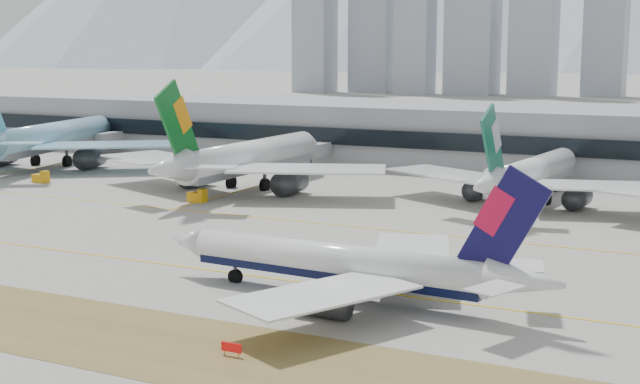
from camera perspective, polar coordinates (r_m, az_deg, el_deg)
The scene contains 11 objects.
ground at distance 123.82m, azimuth -6.56°, elevation -4.39°, with size 3000.00×3000.00×0.00m, color gray.
taxiing_airliner at distance 103.29m, azimuth 1.84°, elevation -4.68°, with size 51.36×44.59×17.25m.
widebody_korean at distance 230.56m, azimuth -17.04°, elevation 3.24°, with size 69.53×69.31×25.51m.
widebody_eva at distance 184.18m, azimuth -4.85°, elevation 2.08°, with size 66.84×65.12×23.82m.
widebody_cathay at distance 171.63m, azimuth 13.21°, elevation 1.04°, with size 56.65×55.59×20.25m.
terminal at distance 226.30m, azimuth 9.59°, elevation 3.60°, with size 280.00×43.10×15.00m.
hold_sign_right at distance 85.98m, azimuth -5.69°, elevation -9.88°, with size 2.20×0.15×1.35m.
gse_extra at distance 203.73m, azimuth -17.41°, elevation 0.88°, with size 3.55×2.00×2.60m.
gse_b at distance 171.15m, azimuth -7.82°, elevation -0.29°, with size 3.55×2.00×2.60m.
gse_c at distance 146.75m, azimuth 12.49°, elevation -2.00°, with size 3.55×2.00×2.60m.
city_skyline at distance 580.69m, azimuth 9.57°, elevation 11.08°, with size 342.00×49.80×140.00m.
Camera 1 is at (66.45, -100.43, 28.81)m, focal length 50.00 mm.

